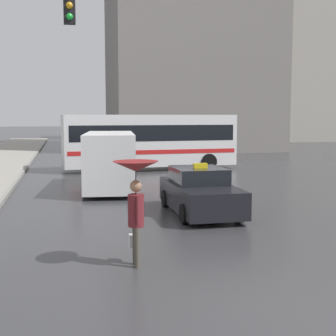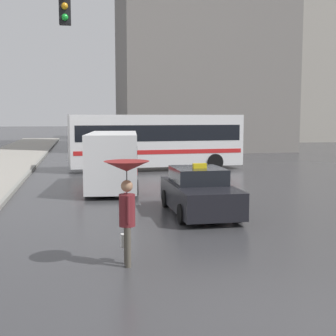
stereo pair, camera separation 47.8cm
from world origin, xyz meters
TOP-DOWN VIEW (x-y plane):
  - ground_plane at (0.00, 0.00)m, footprint 300.00×300.00m
  - taxi at (1.20, 7.60)m, footprint 1.91×4.20m
  - ambulance_van at (-1.15, 13.26)m, footprint 2.61×5.85m
  - city_bus at (1.89, 20.44)m, footprint 10.21×3.19m
  - pedestrian_with_umbrella at (-1.62, 2.73)m, footprint 0.95×0.95m
  - building_tower_far at (24.10, 51.53)m, footprint 14.45×11.92m

SIDE VIEW (x-z plane):
  - ground_plane at x=0.00m, z-range 0.00..0.00m
  - taxi at x=1.20m, z-range -0.13..1.51m
  - ambulance_van at x=-1.15m, z-range 0.13..2.57m
  - pedestrian_with_umbrella at x=-1.62m, z-range 0.59..2.80m
  - city_bus at x=1.89m, z-range 0.18..3.41m
  - building_tower_far at x=24.10m, z-range 0.00..31.61m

